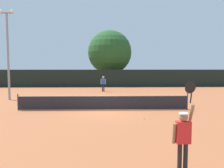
% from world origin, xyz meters
% --- Properties ---
extents(ground_plane, '(120.00, 120.00, 0.00)m').
position_xyz_m(ground_plane, '(0.00, 0.00, 0.00)').
color(ground_plane, '#9E5633').
extents(tennis_net, '(11.22, 0.08, 1.07)m').
position_xyz_m(tennis_net, '(0.00, 0.00, 0.51)').
color(tennis_net, '#232328').
rests_on(tennis_net, ground).
extents(perimeter_fence, '(33.80, 0.12, 2.39)m').
position_xyz_m(perimeter_fence, '(0.00, 16.67, 1.20)').
color(perimeter_fence, black).
rests_on(perimeter_fence, ground).
extents(player_serving, '(0.68, 0.39, 2.47)m').
position_xyz_m(player_serving, '(2.24, -8.99, 1.08)').
color(player_serving, red).
rests_on(player_serving, ground).
extents(player_receiving, '(0.57, 0.25, 1.71)m').
position_xyz_m(player_receiving, '(-0.14, 10.88, 1.05)').
color(player_receiving, blue).
rests_on(player_receiving, ground).
extents(tennis_ball, '(0.07, 0.07, 0.07)m').
position_xyz_m(tennis_ball, '(2.23, -2.78, 0.03)').
color(tennis_ball, '#CCE033').
rests_on(tennis_ball, ground).
extents(light_pole, '(1.18, 0.28, 7.56)m').
position_xyz_m(light_pole, '(-8.09, 4.74, 4.34)').
color(light_pole, gray).
rests_on(light_pole, ground).
extents(large_tree, '(6.71, 6.71, 8.36)m').
position_xyz_m(large_tree, '(0.77, 20.68, 4.99)').
color(large_tree, brown).
rests_on(large_tree, ground).
extents(parked_car_near, '(2.08, 4.28, 1.69)m').
position_xyz_m(parked_car_near, '(-7.76, 22.00, 0.78)').
color(parked_car_near, black).
rests_on(parked_car_near, ground).
extents(parked_car_mid, '(2.47, 4.42, 1.69)m').
position_xyz_m(parked_car_mid, '(6.32, 23.61, 0.78)').
color(parked_car_mid, navy).
rests_on(parked_car_mid, ground).
extents(parked_car_far, '(2.41, 4.41, 1.69)m').
position_xyz_m(parked_car_far, '(9.88, 22.93, 0.78)').
color(parked_car_far, black).
rests_on(parked_car_far, ground).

